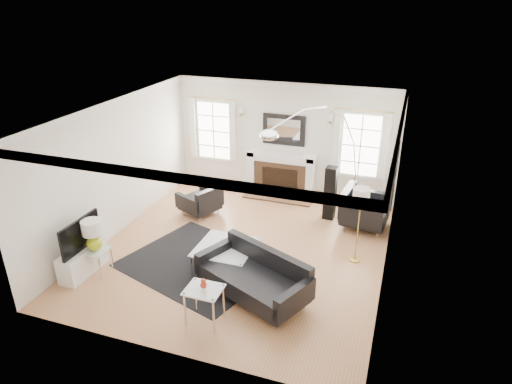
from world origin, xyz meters
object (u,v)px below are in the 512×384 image
at_px(fireplace, 281,175).
at_px(armchair_right, 362,210).
at_px(sofa, 255,277).
at_px(arc_floor_lamp, 315,161).
at_px(armchair_left, 201,201).
at_px(coffee_table, 226,248).
at_px(gourd_lamp, 93,233).

xyz_separation_m(fireplace, armchair_right, (2.13, -1.03, -0.15)).
relative_size(sofa, arc_floor_lamp, 0.79).
bearing_deg(sofa, arc_floor_lamp, 83.32).
relative_size(armchair_left, armchair_right, 0.93).
bearing_deg(armchair_left, coffee_table, -53.75).
bearing_deg(armchair_right, sofa, -114.33).
distance_m(fireplace, armchair_right, 2.37).
bearing_deg(armchair_left, sofa, -48.85).
height_order(coffee_table, gourd_lamp, gourd_lamp).
xyz_separation_m(sofa, armchair_right, (1.39, 3.07, 0.05)).
relative_size(fireplace, armchair_left, 1.59).
height_order(fireplace, armchair_left, fireplace).
height_order(coffee_table, arc_floor_lamp, arc_floor_lamp).
bearing_deg(gourd_lamp, coffee_table, 22.60).
xyz_separation_m(armchair_right, coffee_table, (-2.17, -2.48, 0.03)).
bearing_deg(gourd_lamp, arc_floor_lamp, 43.99).
height_order(sofa, armchair_right, armchair_right).
bearing_deg(gourd_lamp, armchair_left, 74.35).
relative_size(coffee_table, arc_floor_lamp, 0.38).
distance_m(armchair_right, coffee_table, 3.29).
height_order(fireplace, armchair_right, fireplace).
distance_m(armchair_right, arc_floor_lamp, 1.52).
relative_size(armchair_right, arc_floor_lamp, 0.42).
distance_m(armchair_left, gourd_lamp, 2.93).
relative_size(armchair_left, arc_floor_lamp, 0.39).
bearing_deg(coffee_table, arc_floor_lamp, 63.72).
height_order(fireplace, arc_floor_lamp, arc_floor_lamp).
relative_size(armchair_left, coffee_table, 1.04).
distance_m(coffee_table, arc_floor_lamp, 2.73).
bearing_deg(armchair_left, armchair_right, 9.55).
height_order(sofa, arc_floor_lamp, arc_floor_lamp).
relative_size(armchair_right, coffee_table, 1.12).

